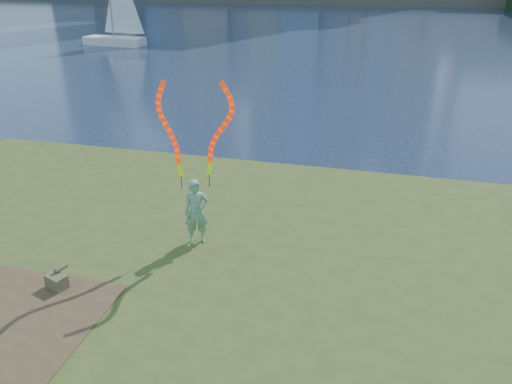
# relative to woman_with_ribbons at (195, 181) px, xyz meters

# --- Properties ---
(ground) EXTENTS (320.00, 320.00, 0.00)m
(ground) POSITION_rel_woman_with_ribbons_xyz_m (-0.12, -0.24, -2.25)
(ground) COLOR #17233B
(ground) RESTS_ON ground
(grassy_knoll) EXTENTS (20.00, 18.00, 0.80)m
(grassy_knoll) POSITION_rel_woman_with_ribbons_xyz_m (-0.12, -2.54, -1.91)
(grassy_knoll) COLOR #3C4C1B
(grassy_knoll) RESTS_ON ground
(dirt_patch) EXTENTS (3.20, 3.00, 0.02)m
(dirt_patch) POSITION_rel_woman_with_ribbons_xyz_m (-2.32, -3.44, -1.44)
(dirt_patch) COLOR #47331E
(dirt_patch) RESTS_ON grassy_knoll
(woman_with_ribbons) EXTENTS (1.82, 0.86, 3.88)m
(woman_with_ribbons) POSITION_rel_woman_with_ribbons_xyz_m (0.00, 0.00, 0.00)
(woman_with_ribbons) COLOR #1A7026
(woman_with_ribbons) RESTS_ON grassy_knoll
(canvas_bag) EXTENTS (0.46, 0.52, 0.37)m
(canvas_bag) POSITION_rel_woman_with_ribbons_xyz_m (-1.99, -2.31, -1.29)
(canvas_bag) COLOR brown
(canvas_bag) RESTS_ON grassy_knoll
(sailboat) EXTENTS (5.47, 1.94, 8.25)m
(sailboat) POSITION_rel_woman_with_ribbons_xyz_m (-18.12, 29.72, -0.83)
(sailboat) COLOR white
(sailboat) RESTS_ON ground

